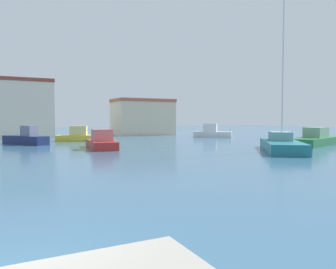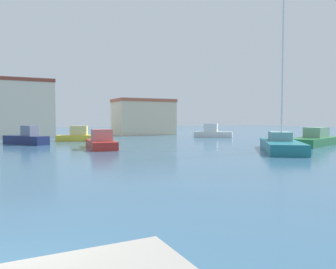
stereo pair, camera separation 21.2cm
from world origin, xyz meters
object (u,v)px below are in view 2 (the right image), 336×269
at_px(motorboat_navy_distant_north, 26,138).
at_px(motorboat_white_behind_lamppost, 213,132).
at_px(motorboat_yellow_distant_east, 83,136).
at_px(motorboat_red_near_pier, 101,142).
at_px(motorboat_green_outer_mooring, 316,139).
at_px(sailboat_teal_mid_harbor, 281,144).

bearing_deg(motorboat_navy_distant_north, motorboat_white_behind_lamppost, 5.71).
bearing_deg(motorboat_yellow_distant_east, motorboat_navy_distant_north, -158.13).
distance_m(motorboat_red_near_pier, motorboat_green_outer_mooring, 21.09).
relative_size(sailboat_teal_mid_harbor, motorboat_yellow_distant_east, 2.04).
bearing_deg(motorboat_red_near_pier, motorboat_navy_distant_north, 125.03).
height_order(motorboat_green_outer_mooring, motorboat_yellow_distant_east, motorboat_yellow_distant_east).
bearing_deg(motorboat_navy_distant_north, sailboat_teal_mid_harbor, -42.93).
bearing_deg(motorboat_white_behind_lamppost, motorboat_yellow_distant_east, 179.72).
xyz_separation_m(motorboat_green_outer_mooring, motorboat_navy_distant_north, (-25.90, 13.79, 0.05)).
distance_m(motorboat_white_behind_lamppost, motorboat_yellow_distant_east, 18.24).
height_order(motorboat_green_outer_mooring, motorboat_white_behind_lamppost, motorboat_white_behind_lamppost).
bearing_deg(motorboat_green_outer_mooring, motorboat_navy_distant_north, 151.97).
relative_size(motorboat_green_outer_mooring, motorboat_yellow_distant_east, 1.37).
xyz_separation_m(sailboat_teal_mid_harbor, motorboat_navy_distant_north, (-18.11, 16.84, 0.03)).
height_order(motorboat_red_near_pier, motorboat_navy_distant_north, motorboat_navy_distant_north).
xyz_separation_m(motorboat_red_near_pier, motorboat_yellow_distant_east, (0.73, 10.56, -0.00)).
height_order(sailboat_teal_mid_harbor, motorboat_white_behind_lamppost, sailboat_teal_mid_harbor).
bearing_deg(motorboat_navy_distant_north, motorboat_yellow_distant_east, 21.87).
xyz_separation_m(sailboat_teal_mid_harbor, motorboat_red_near_pier, (-12.49, 8.82, -0.01)).
bearing_deg(motorboat_red_near_pier, sailboat_teal_mid_harbor, -35.25).
distance_m(motorboat_green_outer_mooring, motorboat_navy_distant_north, 29.34).
bearing_deg(motorboat_yellow_distant_east, sailboat_teal_mid_harbor, -58.76).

